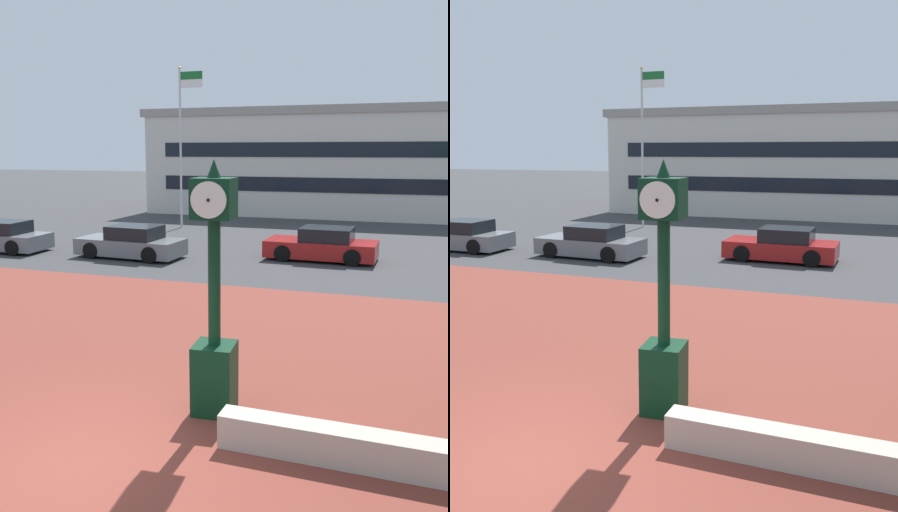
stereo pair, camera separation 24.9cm
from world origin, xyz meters
TOP-DOWN VIEW (x-y plane):
  - ground_plane at (0.00, 0.00)m, footprint 200.00×200.00m
  - plaza_brick_paving at (0.00, 3.17)m, footprint 44.00×14.35m
  - planter_wall at (3.23, 1.16)m, footprint 3.21×0.45m
  - street_clock at (1.21, 2.07)m, footprint 0.70×0.74m
  - car_street_near at (0.87, 15.54)m, footprint 4.28×2.05m
  - car_street_mid at (-6.40, 13.65)m, footprint 4.32×2.04m
  - car_street_far at (-12.37, 13.25)m, footprint 4.14×1.97m
  - flagpole_primary at (-7.88, 22.51)m, footprint 1.35×0.14m
  - civic_building at (1.60, 33.83)m, footprint 29.81×11.14m

SIDE VIEW (x-z plane):
  - ground_plane at x=0.00m, z-range 0.00..0.00m
  - plaza_brick_paving at x=0.00m, z-range 0.00..0.01m
  - planter_wall at x=3.23m, z-range 0.00..0.50m
  - car_street_mid at x=-6.40m, z-range -0.07..1.21m
  - car_street_far at x=-12.37m, z-range -0.07..1.21m
  - car_street_near at x=0.87m, z-range -0.07..1.21m
  - street_clock at x=1.21m, z-range -0.36..3.70m
  - civic_building at x=1.60m, z-range 0.01..6.89m
  - flagpole_primary at x=-7.88m, z-range 0.61..9.17m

